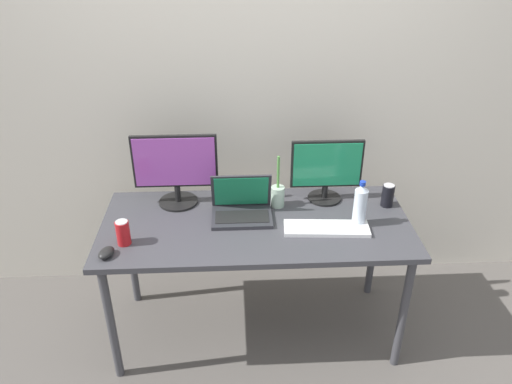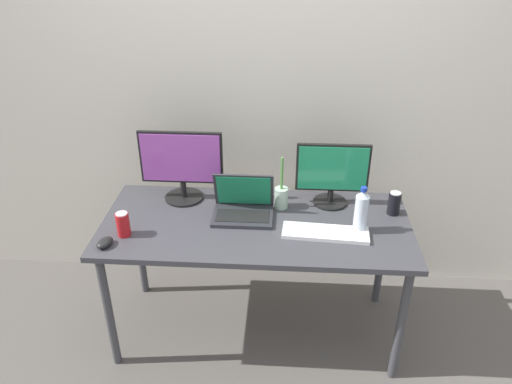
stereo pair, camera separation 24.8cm
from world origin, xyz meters
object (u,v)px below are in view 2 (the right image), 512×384
laptop_silver (243,206)px  bamboo_vase (281,197)px  soda_can_near_keyboard (123,224)px  mouse_by_keyboard (105,243)px  keyboard_main (325,233)px  monitor_center (332,173)px  work_desk (256,233)px  monitor_left (182,164)px  water_bottle (361,212)px  soda_can_by_laptop (394,203)px

laptop_silver → bamboo_vase: 0.22m
soda_can_near_keyboard → mouse_by_keyboard: bearing=-123.3°
keyboard_main → soda_can_near_keyboard: soda_can_near_keyboard is taller
monitor_center → mouse_by_keyboard: bearing=-156.6°
work_desk → monitor_left: 0.55m
laptop_silver → water_bottle: bearing=-11.1°
water_bottle → soda_can_near_keyboard: (-1.16, -0.11, -0.05)m
work_desk → laptop_silver: size_ratio=5.09×
monitor_left → bamboo_vase: size_ratio=1.51×
water_bottle → bamboo_vase: bearing=152.0°
water_bottle → soda_can_by_laptop: (0.20, 0.18, -0.05)m
monitor_center → keyboard_main: 0.36m
keyboard_main → soda_can_by_laptop: size_ratio=3.38×
bamboo_vase → mouse_by_keyboard: bearing=-153.5°
monitor_left → monitor_center: monitor_left is taller
work_desk → laptop_silver: 0.16m
monitor_left → keyboard_main: bearing=-22.1°
water_bottle → soda_can_near_keyboard: size_ratio=1.99×
monitor_center → monitor_left: bearing=179.9°
work_desk → monitor_center: monitor_center is taller
keyboard_main → bamboo_vase: size_ratio=1.44×
keyboard_main → soda_can_near_keyboard: size_ratio=3.38×
mouse_by_keyboard → water_bottle: bearing=28.5°
work_desk → laptop_silver: (-0.07, 0.07, 0.12)m
mouse_by_keyboard → monitor_center: bearing=42.3°
soda_can_by_laptop → bamboo_vase: 0.59m
work_desk → bamboo_vase: bamboo_vase is taller
laptop_silver → soda_can_by_laptop: (0.79, 0.07, 0.01)m
work_desk → keyboard_main: (0.35, -0.09, 0.08)m
work_desk → water_bottle: 0.55m
work_desk → bamboo_vase: size_ratio=5.37×
mouse_by_keyboard → soda_can_near_keyboard: size_ratio=0.76×
monitor_center → bamboo_vase: bearing=-167.5°
soda_can_near_keyboard → soda_can_by_laptop: bearing=12.0°
water_bottle → soda_can_by_laptop: 0.27m
mouse_by_keyboard → soda_can_by_laptop: size_ratio=0.76×
water_bottle → soda_can_near_keyboard: 1.17m
laptop_silver → bamboo_vase: bearing=25.4°
laptop_silver → soda_can_near_keyboard: size_ratio=2.48×
monitor_center → soda_can_near_keyboard: bearing=-160.0°
mouse_by_keyboard → soda_can_by_laptop: soda_can_by_laptop is taller
work_desk → monitor_left: (-0.42, 0.22, 0.28)m
monitor_left → soda_can_by_laptop: bearing=-4.4°
soda_can_near_keyboard → bamboo_vase: (0.77, 0.32, 0.00)m
water_bottle → bamboo_vase: bamboo_vase is taller
mouse_by_keyboard → soda_can_near_keyboard: soda_can_near_keyboard is taller
bamboo_vase → monitor_left: bearing=173.7°
laptop_silver → monitor_left: bearing=156.0°
soda_can_near_keyboard → bamboo_vase: bamboo_vase is taller
monitor_center → water_bottle: 0.31m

